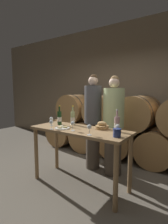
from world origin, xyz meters
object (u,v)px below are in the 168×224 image
wine_glass_right (89,127)px  wine_glass_far_right (118,127)px  wine_glass_center (73,124)px  person_left (93,121)px  tasting_table (79,138)px  wine_glass_left (51,122)px  blue_crock (117,132)px  cheese_plate (62,128)px  wine_glass_far_left (51,119)px  wine_bottle_rose (117,124)px  bread_basket (102,126)px  wine_bottle_red (60,118)px  person_right (113,125)px  wine_bottle_white (73,118)px

wine_glass_right → wine_glass_far_right: 0.38m
wine_glass_center → person_left: bearing=101.5°
tasting_table → wine_glass_left: size_ratio=11.05×
blue_crock → cheese_plate: size_ratio=0.47×
cheese_plate → wine_glass_far_left: bearing=165.9°
person_left → wine_glass_far_right: (0.81, -0.67, 0.10)m
wine_bottle_rose → wine_glass_right: wine_bottle_rose is taller
bread_basket → cheese_plate: (-0.53, -0.32, -0.03)m
wine_glass_far_right → cheese_plate: bearing=-171.8°
wine_bottle_red → wine_glass_center: 0.54m
bread_basket → person_right: bearing=94.1°
wine_bottle_rose → wine_glass_far_left: bearing=-169.0°
wine_glass_far_left → person_left: bearing=61.7°
blue_crock → wine_glass_left: wine_glass_left is taller
wine_glass_center → wine_glass_far_right: bearing=13.6°
wine_bottle_white → wine_glass_far_left: bearing=-135.9°
wine_glass_far_left → wine_glass_left: same height
wine_bottle_white → wine_bottle_rose: (0.84, -0.04, -0.01)m
wine_bottle_white → bread_basket: wine_bottle_white is taller
wine_glass_center → wine_glass_far_right: size_ratio=1.00×
cheese_plate → wine_glass_left: size_ratio=1.62×
wine_bottle_rose → bread_basket: 0.27m
wine_bottle_red → wine_glass_center: (0.48, -0.24, -0.01)m
person_left → wine_glass_left: (-0.17, -0.93, 0.10)m
wine_bottle_rose → blue_crock: size_ratio=2.98×
wine_bottle_white → wine_glass_left: (-0.05, -0.47, -0.01)m
wine_bottle_red → wine_bottle_rose: size_ratio=1.05×
person_right → cheese_plate: bearing=-121.7°
person_right → wine_bottle_white: (-0.55, -0.46, 0.14)m
wine_glass_center → wine_bottle_red: bearing=153.8°
person_right → wine_glass_far_left: (-0.81, -0.72, 0.13)m
tasting_table → wine_glass_center: wine_glass_center is taller
wine_glass_far_right → wine_bottle_red: bearing=175.8°
wine_bottle_red → wine_bottle_white: 0.23m
wine_glass_left → wine_glass_center: bearing=16.8°
cheese_plate → blue_crock: bearing=1.5°
wine_glass_right → cheese_plate: bearing=170.1°
person_left → wine_glass_right: person_left is taller
person_left → bread_basket: 0.66m
wine_bottle_rose → wine_glass_far_right: (0.09, -0.17, -0.01)m
cheese_plate → wine_bottle_rose: bearing=20.7°
wine_glass_left → wine_glass_far_right: bearing=14.7°
person_left → cheese_plate: size_ratio=7.74×
blue_crock → wine_glass_far_right: 0.12m
bread_basket → cheese_plate: bearing=-148.3°
person_right → wine_glass_left: (-0.59, -0.93, 0.13)m
person_left → wine_glass_far_left: 0.82m
wine_glass_far_left → wine_bottle_rose: bearing=11.0°
wine_bottle_rose → blue_crock: 0.30m
blue_crock → tasting_table: bearing=170.6°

